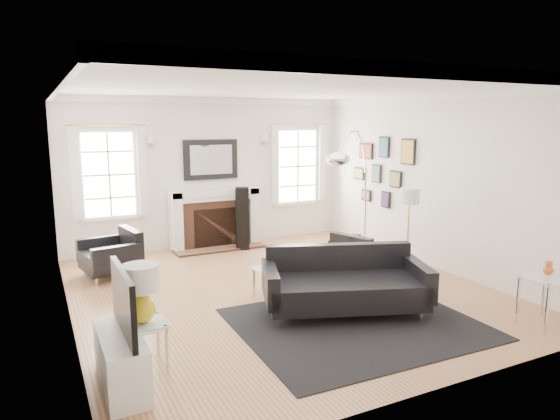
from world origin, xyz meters
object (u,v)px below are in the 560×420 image
armchair_left (114,255)px  armchair_right (361,256)px  fireplace (215,219)px  coffee_table (295,273)px  sofa (344,284)px  arc_floor_lamp (353,192)px  gourd_lamp (141,290)px

armchair_left → armchair_right: bearing=-26.1°
fireplace → coffee_table: size_ratio=1.87×
armchair_right → sofa: bearing=-133.6°
fireplace → arc_floor_lamp: size_ratio=0.73×
armchair_left → arc_floor_lamp: size_ratio=0.43×
sofa → gourd_lamp: size_ratio=3.87×
fireplace → gourd_lamp: bearing=-117.4°
coffee_table → arc_floor_lamp: size_ratio=0.39×
sofa → fireplace: bearing=95.2°
fireplace → gourd_lamp: size_ratio=3.01×
sofa → coffee_table: sofa is taller
coffee_table → arc_floor_lamp: 1.98m
armchair_right → arc_floor_lamp: arc_floor_lamp is taller
armchair_right → gourd_lamp: (-3.62, -1.51, 0.49)m
armchair_right → arc_floor_lamp: (0.11, 0.41, 0.94)m
armchair_right → fireplace: bearing=117.4°
armchair_left → coffee_table: armchair_left is taller
armchair_left → coffee_table: bearing=-47.1°
sofa → armchair_right: (1.07, 1.12, -0.04)m
sofa → armchair_left: sofa is taller
armchair_left → armchair_right: (3.43, -1.68, -0.01)m
armchair_right → coffee_table: bearing=-161.5°
sofa → arc_floor_lamp: arc_floor_lamp is taller
gourd_lamp → arc_floor_lamp: bearing=27.3°
fireplace → coffee_table: bearing=-90.1°
fireplace → gourd_lamp: fireplace is taller
armchair_right → coffee_table: (-1.42, -0.48, 0.06)m
armchair_right → arc_floor_lamp: bearing=75.4°
sofa → arc_floor_lamp: (1.18, 1.53, 0.90)m
coffee_table → gourd_lamp: gourd_lamp is taller
armchair_left → gourd_lamp: bearing=-93.4°
sofa → coffee_table: size_ratio=2.41×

